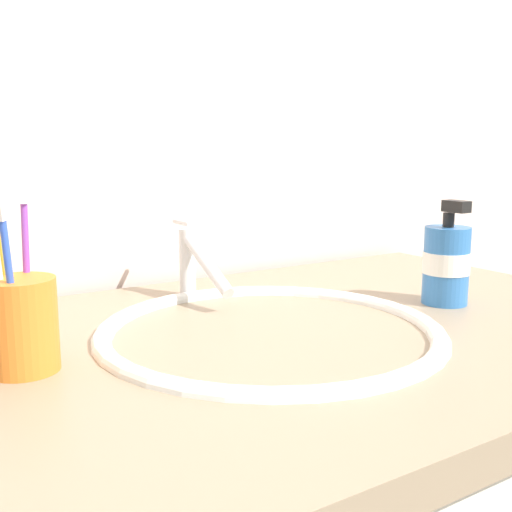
{
  "coord_description": "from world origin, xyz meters",
  "views": [
    {
      "loc": [
        -0.38,
        -0.6,
        1.1
      ],
      "look_at": [
        0.02,
        0.03,
        0.97
      ],
      "focal_mm": 43.58,
      "sensor_mm": 36.0,
      "label": 1
    }
  ],
  "objects_px": {
    "toothbrush_yellow": "(4,258)",
    "soap_dispenser": "(446,263)",
    "faucet": "(195,262)",
    "toothbrush_cup": "(22,325)",
    "toothbrush_purple": "(26,258)",
    "toothbrush_blue": "(9,273)"
  },
  "relations": [
    {
      "from": "toothbrush_purple",
      "to": "faucet",
      "type": "bearing_deg",
      "value": 27.38
    },
    {
      "from": "toothbrush_yellow",
      "to": "toothbrush_blue",
      "type": "relative_size",
      "value": 1.07
    },
    {
      "from": "toothbrush_yellow",
      "to": "soap_dispenser",
      "type": "bearing_deg",
      "value": -7.84
    },
    {
      "from": "faucet",
      "to": "soap_dispenser",
      "type": "bearing_deg",
      "value": -36.39
    },
    {
      "from": "faucet",
      "to": "toothbrush_purple",
      "type": "bearing_deg",
      "value": -152.62
    },
    {
      "from": "toothbrush_yellow",
      "to": "toothbrush_purple",
      "type": "bearing_deg",
      "value": -7.21
    },
    {
      "from": "toothbrush_blue",
      "to": "soap_dispenser",
      "type": "relative_size",
      "value": 1.17
    },
    {
      "from": "toothbrush_yellow",
      "to": "toothbrush_purple",
      "type": "height_order",
      "value": "toothbrush_yellow"
    },
    {
      "from": "toothbrush_yellow",
      "to": "toothbrush_purple",
      "type": "xyz_separation_m",
      "value": [
        0.02,
        -0.0,
        -0.0
      ]
    },
    {
      "from": "faucet",
      "to": "toothbrush_cup",
      "type": "distance_m",
      "value": 0.33
    },
    {
      "from": "toothbrush_yellow",
      "to": "soap_dispenser",
      "type": "relative_size",
      "value": 1.26
    },
    {
      "from": "toothbrush_blue",
      "to": "toothbrush_cup",
      "type": "bearing_deg",
      "value": 54.68
    },
    {
      "from": "toothbrush_purple",
      "to": "soap_dispenser",
      "type": "bearing_deg",
      "value": -7.86
    },
    {
      "from": "toothbrush_purple",
      "to": "toothbrush_cup",
      "type": "bearing_deg",
      "value": -116.69
    },
    {
      "from": "toothbrush_yellow",
      "to": "toothbrush_purple",
      "type": "distance_m",
      "value": 0.02
    },
    {
      "from": "faucet",
      "to": "toothbrush_cup",
      "type": "relative_size",
      "value": 1.75
    },
    {
      "from": "toothbrush_yellow",
      "to": "soap_dispenser",
      "type": "xyz_separation_m",
      "value": [
        0.58,
        -0.08,
        -0.05
      ]
    },
    {
      "from": "toothbrush_yellow",
      "to": "toothbrush_cup",
      "type": "bearing_deg",
      "value": -79.91
    },
    {
      "from": "faucet",
      "to": "toothbrush_cup",
      "type": "height_order",
      "value": "faucet"
    },
    {
      "from": "soap_dispenser",
      "to": "toothbrush_yellow",
      "type": "bearing_deg",
      "value": 172.16
    },
    {
      "from": "toothbrush_blue",
      "to": "toothbrush_purple",
      "type": "distance_m",
      "value": 0.05
    },
    {
      "from": "toothbrush_blue",
      "to": "toothbrush_purple",
      "type": "bearing_deg",
      "value": 60.15
    }
  ]
}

